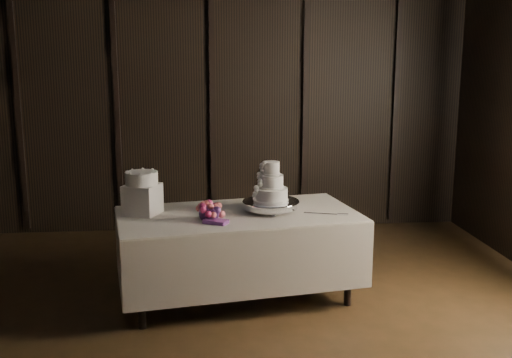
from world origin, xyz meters
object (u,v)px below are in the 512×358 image
object	(u,v)px
wedding_cake	(268,186)
box_pedestal	(142,199)
display_table	(238,252)
small_cake	(142,178)
bouquet	(209,212)
cake_stand	(271,206)

from	to	relation	value
wedding_cake	box_pedestal	bearing A→B (deg)	158.30
display_table	small_cake	distance (m)	1.03
box_pedestal	wedding_cake	bearing A→B (deg)	-1.73
bouquet	box_pedestal	xyz separation A→B (m)	(-0.55, 0.23, 0.06)
cake_stand	small_cake	bearing A→B (deg)	179.06
box_pedestal	display_table	bearing A→B (deg)	-4.00
display_table	small_cake	bearing A→B (deg)	166.43
bouquet	small_cake	bearing A→B (deg)	156.85
display_table	bouquet	world-z (taller)	bouquet
box_pedestal	small_cake	xyz separation A→B (m)	(0.00, 0.00, 0.18)
small_cake	cake_stand	bearing A→B (deg)	-0.94
cake_stand	display_table	bearing A→B (deg)	-172.28
display_table	cake_stand	distance (m)	0.48
small_cake	bouquet	bearing A→B (deg)	-23.15
cake_stand	wedding_cake	world-z (taller)	wedding_cake
wedding_cake	bouquet	size ratio (longest dim) A/B	0.85
cake_stand	bouquet	world-z (taller)	bouquet
display_table	small_cake	xyz separation A→B (m)	(-0.79, 0.06, 0.65)
display_table	box_pedestal	world-z (taller)	box_pedestal
display_table	bouquet	distance (m)	0.51
display_table	wedding_cake	xyz separation A→B (m)	(0.26, 0.02, 0.57)
cake_stand	wedding_cake	xyz separation A→B (m)	(-0.02, -0.01, 0.18)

